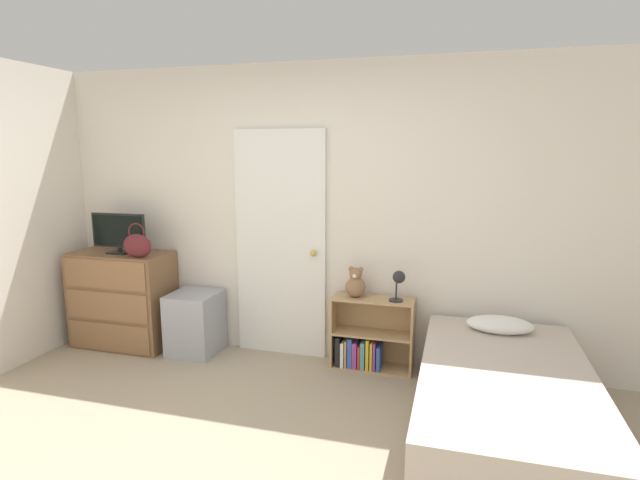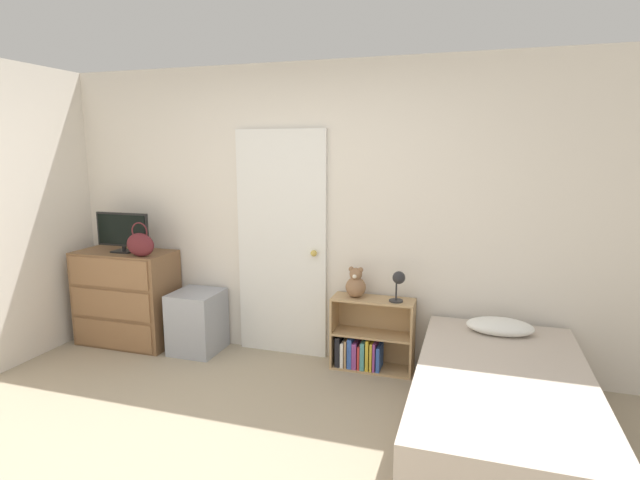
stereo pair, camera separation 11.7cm
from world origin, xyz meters
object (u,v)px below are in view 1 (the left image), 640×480
at_px(storage_bin, 195,323).
at_px(handbag, 137,245).
at_px(bed, 505,406).
at_px(teddy_bear, 356,284).
at_px(desk_lamp, 399,280).
at_px(bookshelf, 367,341).
at_px(dresser, 123,299).
at_px(tv, 119,232).

bearing_deg(storage_bin, handbag, -160.86).
height_order(handbag, bed, handbag).
height_order(teddy_bear, desk_lamp, teddy_bear).
bearing_deg(storage_bin, teddy_bear, 3.74).
relative_size(bookshelf, bed, 0.35).
bearing_deg(storage_bin, dresser, -178.91).
distance_m(storage_bin, bed, 2.70).
xyz_separation_m(teddy_bear, desk_lamp, (0.36, -0.04, 0.07)).
bearing_deg(bookshelf, bed, -39.50).
bearing_deg(teddy_bear, desk_lamp, -5.94).
bearing_deg(tv, desk_lamp, 2.01).
bearing_deg(dresser, bed, -12.47).
relative_size(teddy_bear, bed, 0.13).
xyz_separation_m(storage_bin, desk_lamp, (1.82, 0.06, 0.52)).
distance_m(tv, bookshelf, 2.44).
relative_size(dresser, bookshelf, 1.34).
bearing_deg(tv, dresser, 136.01).
bearing_deg(bed, bookshelf, 140.50).
height_order(storage_bin, bookshelf, bookshelf).
bearing_deg(dresser, teddy_bear, 2.85).
bearing_deg(teddy_bear, storage_bin, -176.26).
xyz_separation_m(dresser, bookshelf, (2.30, 0.11, -0.21)).
bearing_deg(teddy_bear, bookshelf, 2.11).
relative_size(storage_bin, bookshelf, 0.82).
bearing_deg(desk_lamp, bed, -46.21).
distance_m(tv, bed, 3.50).
xyz_separation_m(teddy_bear, bed, (1.14, -0.85, -0.48)).
relative_size(handbag, desk_lamp, 1.21).
relative_size(dresser, tv, 1.67).
height_order(dresser, desk_lamp, dresser).
bearing_deg(dresser, bookshelf, 2.82).
height_order(dresser, bed, dresser).
xyz_separation_m(tv, storage_bin, (0.73, 0.03, -0.80)).
height_order(storage_bin, teddy_bear, teddy_bear).
xyz_separation_m(handbag, desk_lamp, (2.26, 0.21, -0.21)).
xyz_separation_m(tv, handbag, (0.28, -0.12, -0.08)).
bearing_deg(dresser, desk_lamp, 1.62).
relative_size(handbag, storage_bin, 0.55).
height_order(storage_bin, desk_lamp, desk_lamp).
height_order(handbag, teddy_bear, handbag).
bearing_deg(bookshelf, dresser, -177.18).
bearing_deg(teddy_bear, handbag, -172.52).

